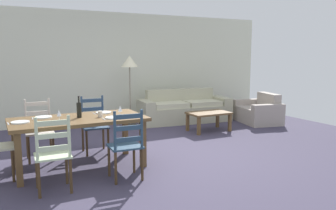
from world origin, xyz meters
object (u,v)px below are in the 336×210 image
coffee_table (209,115)px  dining_chair_far_right (94,125)px  dining_chair_near_right (126,145)px  wine_bottle (79,109)px  wine_glass_near_right (120,109)px  dining_chair_far_left (39,130)px  dining_table (79,124)px  coffee_cup_primary (100,114)px  couch (184,110)px  dining_chair_near_left (53,154)px  standing_lamp (130,66)px  armchair_upholstered (260,112)px  wine_glass_near_left (59,114)px

coffee_table → dining_chair_far_right: bearing=-170.3°
dining_chair_near_right → dining_chair_far_right: bearing=90.6°
wine_bottle → wine_glass_near_right: (0.56, -0.19, -0.01)m
dining_chair_near_right → dining_chair_far_left: 1.77m
dining_table → coffee_cup_primary: size_ratio=21.11×
dining_chair_far_left → wine_glass_near_right: bearing=-40.6°
coffee_cup_primary → couch: coffee_cup_primary is taller
dining_chair_near_left → coffee_table: 4.08m
dining_chair_near_right → coffee_table: 3.30m
couch → standing_lamp: 1.77m
wine_glass_near_right → standing_lamp: 3.05m
dining_chair_far_right → coffee_cup_primary: 0.88m
dining_table → wine_glass_near_right: bearing=-14.7°
dining_chair_far_right → armchair_upholstered: (4.34, 0.69, -0.23)m
dining_chair_far_left → couch: (3.62, 1.66, -0.19)m
wine_glass_near_left → coffee_table: size_ratio=0.18×
wine_glass_near_right → wine_glass_near_left: bearing=179.6°
wine_glass_near_left → armchair_upholstered: bearing=17.3°
wine_glass_near_left → coffee_cup_primary: size_ratio=1.79×
dining_table → armchair_upholstered: dining_table is taller
dining_chair_near_right → couch: size_ratio=0.41×
standing_lamp → dining_chair_far_left: bearing=-140.8°
dining_chair_near_left → dining_chair_near_right: size_ratio=1.00×
wine_glass_near_left → dining_chair_far_left: bearing=100.8°
wine_bottle → coffee_table: bearing=20.7°
dining_table → wine_glass_near_left: 0.39m
couch → coffee_table: size_ratio=2.61×
dining_table → dining_chair_near_left: bearing=-122.2°
dining_chair_near_left → couch: 4.84m
dining_chair_far_right → wine_bottle: (-0.40, -0.70, 0.39)m
coffee_cup_primary → standing_lamp: bearing=60.8°
coffee_table → dining_chair_near_right: bearing=-143.3°
wine_glass_near_right → dining_chair_near_left: bearing=-149.8°
dining_chair_near_right → coffee_cup_primary: dining_chair_near_right is taller
coffee_table → armchair_upholstered: (1.68, 0.24, -0.11)m
dining_chair_near_left → coffee_cup_primary: bearing=41.8°
coffee_cup_primary → coffee_table: coffee_cup_primary is taller
dining_chair_far_right → standing_lamp: (1.37, 1.85, 0.93)m
dining_chair_far_left → coffee_cup_primary: 1.16m
wine_glass_near_left → standing_lamp: size_ratio=0.10×
dining_chair_far_left → coffee_table: size_ratio=1.07×
couch → armchair_upholstered: 1.88m
dining_chair_far_left → dining_chair_near_right: bearing=-59.2°
wine_glass_near_right → armchair_upholstered: wine_glass_near_right is taller
wine_bottle → dining_chair_far_left: bearing=124.6°
couch → wine_bottle: bearing=-142.9°
coffee_cup_primary → wine_bottle: bearing=159.4°
dining_chair_near_right → dining_chair_far_left: (-0.91, 1.52, 0.00)m
wine_glass_near_right → couch: (2.57, 2.56, -0.57)m
dining_table → dining_chair_near_left: 0.94m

